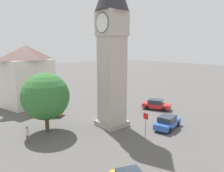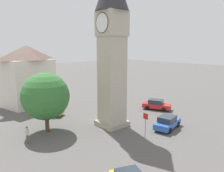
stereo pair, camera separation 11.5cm
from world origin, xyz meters
The scene contains 10 objects.
ground_plane centered at (0.00, 0.00, 0.00)m, with size 200.00×200.00×0.00m, color #565451.
clock_tower centered at (0.00, 0.00, 11.08)m, with size 3.77×3.77×18.99m.
car_blue_kerb centered at (4.93, 4.28, 0.76)m, with size 2.52×4.39×1.53m.
car_red_corner centered at (-0.79, 9.52, 0.76)m, with size 4.45×3.36×1.53m.
car_white_side centered at (-8.70, -4.23, 0.76)m, with size 4.31×3.84×1.53m.
car_black_far centered at (-9.65, 8.20, 0.76)m, with size 4.42×2.68×1.53m.
pedestrian centered at (-1.76, -9.49, 1.01)m, with size 0.38×0.49×1.69m.
tree centered at (-3.34, -6.73, 4.04)m, with size 5.22×5.22×6.65m.
building_shop_left centered at (-15.76, -4.31, 4.91)m, with size 7.07×8.71×9.65m.
road_sign centered at (5.28, -0.03, 1.90)m, with size 0.60×0.07×2.80m.
Camera 1 is at (18.67, -15.93, 9.35)m, focal length 34.14 mm.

